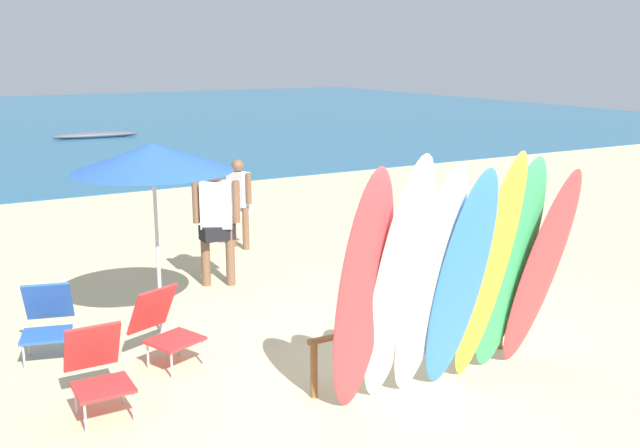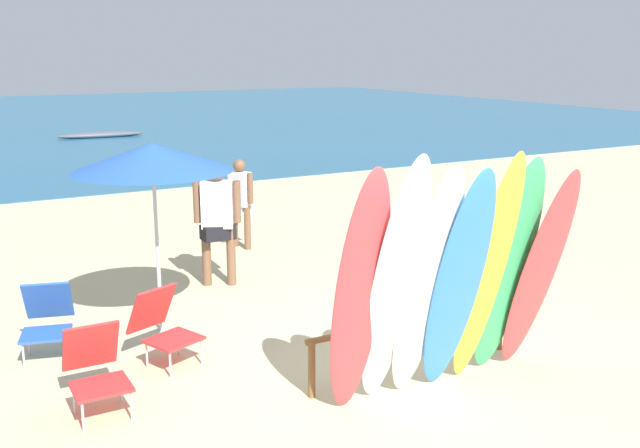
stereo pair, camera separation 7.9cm
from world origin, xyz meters
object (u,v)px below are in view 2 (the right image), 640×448
(surfboard_rack, at_px, (413,329))
(beach_chair_blue, at_px, (47,317))
(surfboard_red_6, at_px, (539,271))
(beach_chair_red, at_px, (162,324))
(beach_chair_striped, at_px, (96,365))
(surfboard_red_0, at_px, (359,295))
(beachgoer_photographing, at_px, (240,197))
(beachgoer_by_water, at_px, (217,216))
(surfboard_yellow_4, at_px, (488,271))
(surfboard_green_5, at_px, (508,268))
(surfboard_blue_3, at_px, (458,283))
(distant_boat, at_px, (101,135))
(surfboard_white_2, at_px, (427,285))
(surfboard_white_1, at_px, (395,285))
(beach_umbrella, at_px, (152,157))

(surfboard_rack, height_order, beach_chair_blue, beach_chair_blue)
(surfboard_red_6, relative_size, beach_chair_red, 2.68)
(beach_chair_red, bearing_deg, beach_chair_striped, -160.92)
(surfboard_red_0, xyz_separation_m, beachgoer_photographing, (1.37, 5.87, -0.31))
(surfboard_red_0, relative_size, beachgoer_by_water, 1.38)
(surfboard_rack, height_order, surfboard_yellow_4, surfboard_yellow_4)
(surfboard_green_5, height_order, surfboard_red_6, surfboard_green_5)
(surfboard_red_6, bearing_deg, beach_chair_red, 143.10)
(beach_chair_blue, bearing_deg, beach_chair_striped, -67.80)
(surfboard_green_5, distance_m, surfboard_red_6, 0.36)
(beachgoer_by_water, height_order, beach_chair_blue, beachgoer_by_water)
(surfboard_blue_3, bearing_deg, beachgoer_photographing, 89.07)
(distant_boat, bearing_deg, surfboard_red_6, -92.04)
(surfboard_white_2, distance_m, beachgoer_photographing, 5.96)
(surfboard_red_0, distance_m, beachgoer_photographing, 6.04)
(beach_chair_blue, relative_size, beach_chair_striped, 1.06)
(surfboard_red_6, relative_size, beachgoer_by_water, 1.31)
(surfboard_white_1, bearing_deg, beach_chair_red, 127.09)
(surfboard_blue_3, distance_m, beach_chair_red, 3.13)
(surfboard_red_6, distance_m, beach_chair_striped, 4.35)
(surfboard_red_6, distance_m, beachgoer_photographing, 5.99)
(surfboard_red_6, distance_m, beachgoer_by_water, 4.61)
(surfboard_white_1, xyz_separation_m, surfboard_green_5, (1.39, 0.07, -0.07))
(surfboard_red_0, distance_m, surfboard_red_6, 2.07)
(beachgoer_by_water, relative_size, beach_chair_red, 2.04)
(surfboard_yellow_4, height_order, distant_boat, surfboard_yellow_4)
(surfboard_red_0, relative_size, beachgoer_photographing, 1.59)
(surfboard_rack, height_order, surfboard_white_2, surfboard_white_2)
(surfboard_red_6, xyz_separation_m, distant_boat, (0.82, 23.02, -0.97))
(beach_chair_red, bearing_deg, surfboard_rack, -55.96)
(surfboard_rack, relative_size, beach_umbrella, 1.12)
(surfboard_rack, relative_size, surfboard_blue_3, 1.06)
(surfboard_blue_3, xyz_separation_m, beach_umbrella, (-1.94, 2.98, 0.93))
(beachgoer_by_water, distance_m, beach_chair_red, 2.67)
(surfboard_rack, distance_m, surfboard_blue_3, 0.93)
(surfboard_yellow_4, relative_size, beach_umbrella, 1.10)
(beachgoer_by_water, bearing_deg, beach_chair_blue, 54.17)
(surfboard_blue_3, height_order, beachgoer_by_water, surfboard_blue_3)
(beach_umbrella, bearing_deg, distant_boat, 79.24)
(surfboard_white_1, distance_m, surfboard_white_2, 0.37)
(surfboard_white_2, relative_size, distant_boat, 0.75)
(surfboard_yellow_4, xyz_separation_m, distant_boat, (1.49, 23.01, -1.08))
(surfboard_blue_3, height_order, beach_chair_striped, surfboard_blue_3)
(surfboard_rack, height_order, surfboard_white_1, surfboard_white_1)
(surfboard_red_6, xyz_separation_m, beach_umbrella, (-2.99, 2.96, 0.98))
(surfboard_blue_3, height_order, beachgoer_photographing, surfboard_blue_3)
(surfboard_white_2, height_order, surfboard_red_6, surfboard_white_2)
(surfboard_green_5, height_order, beach_umbrella, surfboard_green_5)
(surfboard_red_6, bearing_deg, surfboard_red_0, 174.46)
(surfboard_rack, bearing_deg, beach_chair_red, 145.59)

